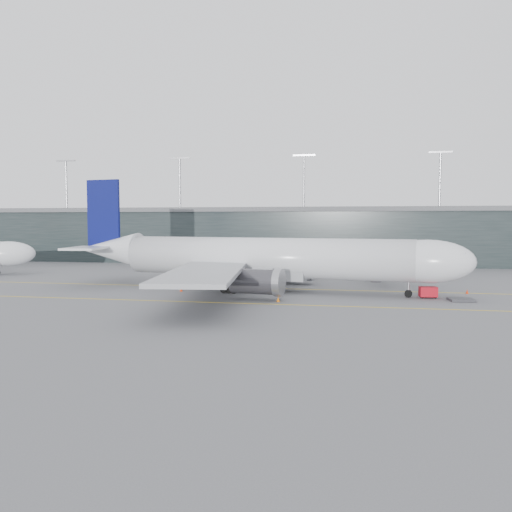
# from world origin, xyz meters

# --- Properties ---
(ground) EXTENTS (320.00, 320.00, 0.00)m
(ground) POSITION_xyz_m (0.00, 0.00, 0.00)
(ground) COLOR #5F5E63
(ground) RESTS_ON ground
(taxiline_a) EXTENTS (160.00, 0.25, 0.02)m
(taxiline_a) POSITION_xyz_m (0.00, -4.00, 0.01)
(taxiline_a) COLOR gold
(taxiline_a) RESTS_ON ground
(taxiline_b) EXTENTS (160.00, 0.25, 0.02)m
(taxiline_b) POSITION_xyz_m (0.00, -20.00, 0.01)
(taxiline_b) COLOR gold
(taxiline_b) RESTS_ON ground
(taxiline_lead_main) EXTENTS (0.25, 60.00, 0.02)m
(taxiline_lead_main) POSITION_xyz_m (5.00, 20.00, 0.01)
(taxiline_lead_main) COLOR gold
(taxiline_lead_main) RESTS_ON ground
(terminal) EXTENTS (240.00, 36.00, 29.00)m
(terminal) POSITION_xyz_m (-0.00, 58.00, 7.62)
(terminal) COLOR black
(terminal) RESTS_ON ground
(main_aircraft) EXTENTS (68.03, 63.26, 19.11)m
(main_aircraft) POSITION_xyz_m (2.57, -6.53, 5.36)
(main_aircraft) COLOR silver
(main_aircraft) RESTS_ON ground
(jet_bridge) EXTENTS (8.57, 43.97, 6.11)m
(jet_bridge) POSITION_xyz_m (20.92, 22.34, 4.57)
(jet_bridge) COLOR #27272C
(jet_bridge) RESTS_ON ground
(gse_cart) EXTENTS (2.66, 1.84, 1.71)m
(gse_cart) POSITION_xyz_m (28.56, -10.30, 0.95)
(gse_cart) COLOR red
(gse_cart) RESTS_ON ground
(baggage_dolly) EXTENTS (3.64, 3.04, 0.34)m
(baggage_dolly) POSITION_xyz_m (32.82, -12.42, 0.20)
(baggage_dolly) COLOR #37373C
(baggage_dolly) RESTS_ON ground
(uld_a) EXTENTS (2.04, 1.75, 1.64)m
(uld_a) POSITION_xyz_m (-5.94, 10.76, 0.86)
(uld_a) COLOR #3B3A3F
(uld_a) RESTS_ON ground
(uld_b) EXTENTS (2.62, 2.35, 1.98)m
(uld_b) POSITION_xyz_m (-2.48, 11.49, 1.04)
(uld_b) COLOR #3B3A3F
(uld_b) RESTS_ON ground
(uld_c) EXTENTS (2.53, 2.28, 1.90)m
(uld_c) POSITION_xyz_m (-1.40, 11.21, 1.00)
(uld_c) COLOR #3B3A3F
(uld_c) RESTS_ON ground
(cone_nose) EXTENTS (0.46, 0.46, 0.73)m
(cone_nose) POSITION_xyz_m (35.37, -4.68, 0.37)
(cone_nose) COLOR red
(cone_nose) RESTS_ON ground
(cone_wing_stbd) EXTENTS (0.48, 0.48, 0.76)m
(cone_wing_stbd) POSITION_xyz_m (6.95, -17.78, 0.38)
(cone_wing_stbd) COLOR orange
(cone_wing_stbd) RESTS_ON ground
(cone_wing_port) EXTENTS (0.44, 0.44, 0.70)m
(cone_wing_port) POSITION_xyz_m (6.71, 12.36, 0.35)
(cone_wing_port) COLOR #EB4A0D
(cone_wing_port) RESTS_ON ground
(cone_tail) EXTENTS (0.50, 0.50, 0.79)m
(cone_tail) POSITION_xyz_m (-10.09, -10.21, 0.40)
(cone_tail) COLOR #F2390D
(cone_tail) RESTS_ON ground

